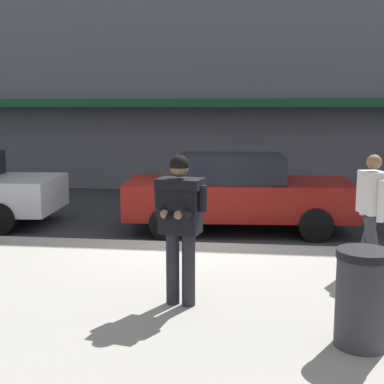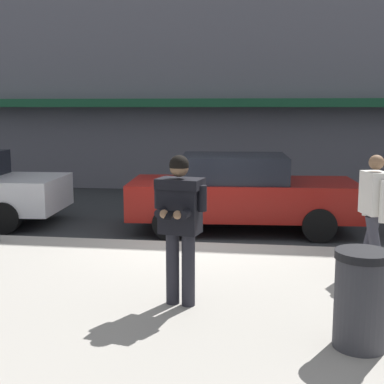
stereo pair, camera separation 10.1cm
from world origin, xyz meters
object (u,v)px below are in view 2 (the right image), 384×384
(parked_sedan_mid, at_px, (241,192))
(trash_bin, at_px, (361,299))
(pedestrian_in_light_coat, at_px, (374,207))
(man_texting_on_phone, at_px, (180,214))

(parked_sedan_mid, height_order, trash_bin, parked_sedan_mid)
(parked_sedan_mid, height_order, pedestrian_in_light_coat, pedestrian_in_light_coat)
(parked_sedan_mid, bearing_deg, trash_bin, -75.09)
(parked_sedan_mid, xyz_separation_m, man_texting_on_phone, (-0.48, -4.60, 0.46))
(man_texting_on_phone, xyz_separation_m, pedestrian_in_light_coat, (2.50, 1.60, -0.14))
(parked_sedan_mid, relative_size, pedestrian_in_light_coat, 2.72)
(man_texting_on_phone, relative_size, trash_bin, 1.84)
(parked_sedan_mid, distance_m, trash_bin, 5.68)
(man_texting_on_phone, bearing_deg, parked_sedan_mid, 84.04)
(man_texting_on_phone, bearing_deg, pedestrian_in_light_coat, 32.62)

